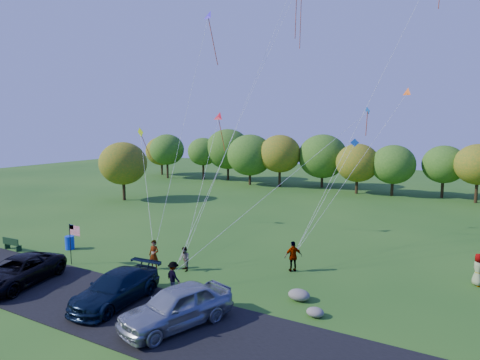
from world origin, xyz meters
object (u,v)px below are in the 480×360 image
at_px(minivan_navy, 116,288).
at_px(trash_barrel, 70,243).
at_px(flyer_c, 173,276).
at_px(park_bench, 12,244).
at_px(minivan_dark, 17,271).
at_px(flyer_a, 154,255).
at_px(flyer_e, 478,270).
at_px(flyer_b, 185,259).
at_px(flyer_d, 293,256).
at_px(minivan_silver, 177,306).

bearing_deg(minivan_navy, trash_barrel, 147.59).
height_order(flyer_c, park_bench, flyer_c).
height_order(minivan_dark, minivan_navy, minivan_dark).
relative_size(flyer_a, flyer_e, 1.01).
relative_size(minivan_navy, flyer_a, 2.89).
bearing_deg(flyer_b, trash_barrel, -140.59).
xyz_separation_m(flyer_b, flyer_c, (1.38, -2.82, 0.05)).
bearing_deg(flyer_c, minivan_dark, 42.95).
bearing_deg(minivan_navy, flyer_d, 51.62).
relative_size(minivan_silver, flyer_e, 2.90).
bearing_deg(flyer_d, flyer_e, 155.06).
bearing_deg(minivan_navy, minivan_silver, -10.03).
distance_m(minivan_navy, flyer_a, 5.31).
height_order(minivan_navy, flyer_d, flyer_d).
xyz_separation_m(minivan_dark, flyer_d, (12.62, 10.07, 0.11)).
xyz_separation_m(minivan_silver, flyer_e, (11.76, 12.54, -0.05)).
bearing_deg(trash_barrel, flyer_b, 2.93).
relative_size(minivan_dark, park_bench, 3.44).
bearing_deg(minivan_silver, minivan_navy, -166.83).
bearing_deg(flyer_b, park_bench, -131.82).
distance_m(minivan_dark, park_bench, 7.93).
distance_m(minivan_dark, minivan_silver, 10.93).
relative_size(minivan_dark, flyer_d, 2.97).
xyz_separation_m(minivan_navy, minivan_silver, (4.22, -0.36, 0.13)).
bearing_deg(flyer_b, flyer_d, 65.90).
bearing_deg(park_bench, minivan_silver, -14.21).
bearing_deg(flyer_d, trash_barrel, -28.64).
bearing_deg(minivan_silver, flyer_b, 142.67).
xyz_separation_m(minivan_dark, flyer_e, (22.67, 13.18, 0.08)).
distance_m(park_bench, trash_barrel, 4.14).
height_order(flyer_c, flyer_d, flyer_d).
height_order(flyer_b, flyer_c, flyer_c).
relative_size(flyer_c, flyer_e, 0.88).
distance_m(flyer_b, flyer_d, 6.80).
height_order(flyer_e, trash_barrel, flyer_e).
distance_m(flyer_a, flyer_d, 8.77).
height_order(minivan_navy, park_bench, minivan_navy).
height_order(minivan_dark, park_bench, minivan_dark).
relative_size(flyer_b, flyer_d, 0.80).
distance_m(minivan_silver, flyer_c, 4.32).
height_order(flyer_a, flyer_c, flyer_a).
xyz_separation_m(flyer_d, trash_barrel, (-16.05, -3.86, -0.47)).
distance_m(minivan_dark, minivan_navy, 6.76).
bearing_deg(flyer_e, minivan_silver, 105.25).
distance_m(flyer_b, flyer_c, 3.14).
bearing_deg(minivan_navy, minivan_dark, -176.61).
bearing_deg(flyer_d, minivan_navy, 14.65).
relative_size(minivan_navy, flyer_e, 2.91).
bearing_deg(minivan_silver, flyer_c, 148.81).
distance_m(minivan_navy, flyer_e, 20.09).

